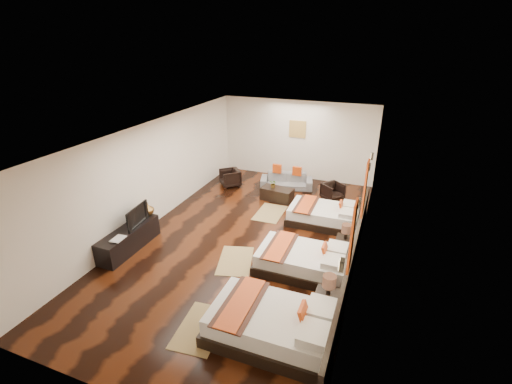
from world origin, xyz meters
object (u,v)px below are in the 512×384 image
at_px(bed_far, 324,215).
at_px(tv, 134,216).
at_px(nightstand_a, 327,303).
at_px(sofa, 287,181).
at_px(figurine, 148,209).
at_px(armchair_right, 333,191).
at_px(bed_near, 274,325).
at_px(coffee_table, 277,194).
at_px(bed_mid, 304,260).
at_px(tv_console, 129,239).
at_px(book, 113,238).
at_px(table_plant, 273,184).
at_px(nightstand_b, 345,245).
at_px(armchair_left, 230,178).

bearing_deg(bed_far, tv, -146.25).
xyz_separation_m(nightstand_a, sofa, (-2.46, 5.65, -0.07)).
height_order(bed_far, figurine, figurine).
bearing_deg(armchair_right, bed_near, -140.12).
bearing_deg(tv, nightstand_a, -106.23).
bearing_deg(coffee_table, bed_far, -30.36).
height_order(bed_mid, armchair_right, bed_mid).
xyz_separation_m(bed_far, armchair_right, (-0.07, 1.68, 0.02)).
relative_size(bed_near, sofa, 1.28).
relative_size(bed_near, figurine, 6.56).
bearing_deg(bed_far, armchair_right, 92.34).
relative_size(bed_far, armchair_right, 3.28).
bearing_deg(figurine, tv, -84.94).
distance_m(bed_near, sofa, 6.71).
bearing_deg(tv_console, tv, 78.70).
distance_m(bed_mid, figurine, 4.22).
distance_m(bed_mid, coffee_table, 3.77).
bearing_deg(tv, figurine, -1.50).
bearing_deg(tv_console, sofa, 63.86).
bearing_deg(book, nightstand_a, -1.20).
height_order(book, figurine, figurine).
bearing_deg(book, bed_far, 39.84).
bearing_deg(bed_far, book, -140.16).
relative_size(armchair_right, table_plant, 2.22).
bearing_deg(nightstand_b, tv, -164.54).
relative_size(nightstand_a, figurine, 2.71).
xyz_separation_m(tv, table_plant, (2.31, 3.77, -0.27)).
xyz_separation_m(tv_console, armchair_left, (0.60, 4.56, 0.02)).
distance_m(bed_mid, tv, 4.20).
bearing_deg(nightstand_a, book, 178.80).
distance_m(sofa, table_plant, 1.09).
xyz_separation_m(bed_mid, table_plant, (-1.84, 3.37, 0.27)).
relative_size(bed_mid, nightstand_a, 2.20).
distance_m(tv_console, sofa, 5.65).
relative_size(figurine, sofa, 0.19).
bearing_deg(tv_console, coffee_table, 58.25).
height_order(nightstand_a, table_plant, nightstand_a).
bearing_deg(bed_far, coffee_table, 149.64).
height_order(nightstand_a, coffee_table, nightstand_a).
height_order(bed_mid, nightstand_b, nightstand_b).
xyz_separation_m(bed_far, coffee_table, (-1.71, 1.00, -0.05)).
xyz_separation_m(bed_far, armchair_left, (-3.60, 1.54, 0.04)).
bearing_deg(nightstand_b, bed_near, -103.88).
height_order(bed_far, armchair_right, bed_far).
xyz_separation_m(figurine, armchair_right, (4.13, 3.89, -0.45)).
relative_size(armchair_left, armchair_right, 1.09).
bearing_deg(figurine, bed_mid, -2.13).
relative_size(bed_far, armchair_left, 3.02).
relative_size(bed_near, bed_mid, 1.10).
bearing_deg(bed_mid, tv_console, -171.07).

